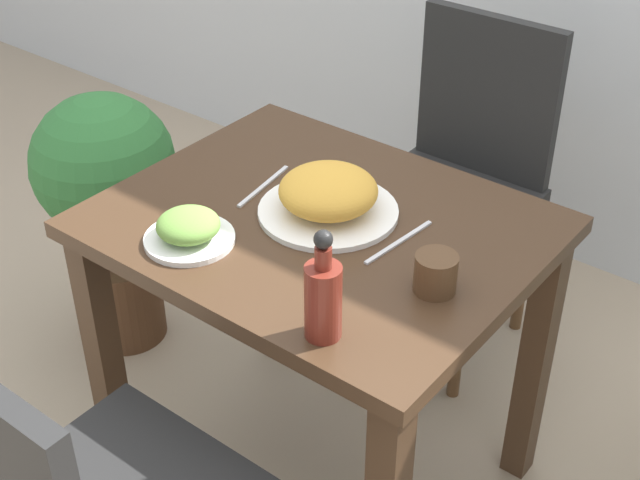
# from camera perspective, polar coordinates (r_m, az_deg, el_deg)

# --- Properties ---
(ground_plane) EXTENTS (16.00, 16.00, 0.00)m
(ground_plane) POSITION_cam_1_polar(r_m,az_deg,el_deg) (2.27, 0.00, -14.28)
(ground_plane) COLOR tan
(dining_table) EXTENTS (0.86, 0.70, 0.72)m
(dining_table) POSITION_cam_1_polar(r_m,az_deg,el_deg) (1.87, 0.00, -2.08)
(dining_table) COLOR #3D2819
(dining_table) RESTS_ON ground_plane
(chair_far) EXTENTS (0.42, 0.42, 0.91)m
(chair_far) POSITION_cam_1_polar(r_m,az_deg,el_deg) (2.42, 8.97, 4.50)
(chair_far) COLOR black
(chair_far) RESTS_ON ground_plane
(food_plate) EXTENTS (0.29, 0.29, 0.10)m
(food_plate) POSITION_cam_1_polar(r_m,az_deg,el_deg) (1.79, 0.51, 2.89)
(food_plate) COLOR white
(food_plate) RESTS_ON dining_table
(side_plate) EXTENTS (0.18, 0.18, 0.07)m
(side_plate) POSITION_cam_1_polar(r_m,az_deg,el_deg) (1.73, -8.41, 0.67)
(side_plate) COLOR white
(side_plate) RESTS_ON dining_table
(drink_cup) EXTENTS (0.08, 0.08, 0.07)m
(drink_cup) POSITION_cam_1_polar(r_m,az_deg,el_deg) (1.59, 7.41, -2.12)
(drink_cup) COLOR #4C331E
(drink_cup) RESTS_ON dining_table
(sauce_bottle) EXTENTS (0.06, 0.06, 0.21)m
(sauce_bottle) POSITION_cam_1_polar(r_m,az_deg,el_deg) (1.45, 0.20, -3.65)
(sauce_bottle) COLOR maroon
(sauce_bottle) RESTS_ON dining_table
(fork_utensil) EXTENTS (0.04, 0.19, 0.00)m
(fork_utensil) POSITION_cam_1_polar(r_m,az_deg,el_deg) (1.90, -3.64, 3.47)
(fork_utensil) COLOR silver
(fork_utensil) RESTS_ON dining_table
(spoon_utensil) EXTENTS (0.03, 0.20, 0.00)m
(spoon_utensil) POSITION_cam_1_polar(r_m,az_deg,el_deg) (1.73, 5.07, -0.13)
(spoon_utensil) COLOR silver
(spoon_utensil) RESTS_ON dining_table
(potted_plant_left) EXTENTS (0.38, 0.38, 0.75)m
(potted_plant_left) POSITION_cam_1_polar(r_m,az_deg,el_deg) (2.43, -13.44, 3.02)
(potted_plant_left) COLOR #51331E
(potted_plant_left) RESTS_ON ground_plane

